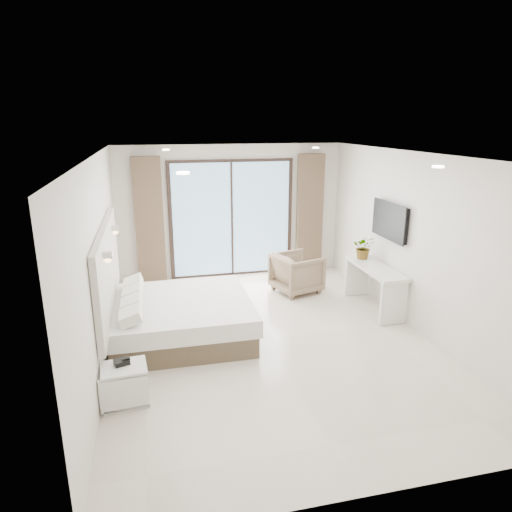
# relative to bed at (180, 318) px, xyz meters

# --- Properties ---
(ground) EXTENTS (6.20, 6.20, 0.00)m
(ground) POSITION_rel_bed_xyz_m (1.28, -0.39, -0.30)
(ground) COLOR beige
(ground) RESTS_ON ground
(room_shell) EXTENTS (4.62, 6.22, 2.72)m
(room_shell) POSITION_rel_bed_xyz_m (1.08, 0.42, 1.28)
(room_shell) COLOR silver
(room_shell) RESTS_ON ground
(bed) EXTENTS (2.05, 1.95, 0.71)m
(bed) POSITION_rel_bed_xyz_m (0.00, 0.00, 0.00)
(bed) COLOR brown
(bed) RESTS_ON ground
(nightstand) EXTENTS (0.54, 0.45, 0.46)m
(nightstand) POSITION_rel_bed_xyz_m (-0.74, -1.57, -0.07)
(nightstand) COLOR white
(nightstand) RESTS_ON ground
(phone) EXTENTS (0.20, 0.17, 0.06)m
(phone) POSITION_rel_bed_xyz_m (-0.76, -1.51, 0.19)
(phone) COLOR black
(phone) RESTS_ON nightstand
(console_desk) EXTENTS (0.46, 1.48, 0.77)m
(console_desk) POSITION_rel_bed_xyz_m (3.32, 0.31, 0.25)
(console_desk) COLOR white
(console_desk) RESTS_ON ground
(plant) EXTENTS (0.52, 0.54, 0.33)m
(plant) POSITION_rel_bed_xyz_m (3.32, 0.78, 0.63)
(plant) COLOR #33662D
(plant) RESTS_ON console_desk
(armchair) EXTENTS (0.93, 0.97, 0.81)m
(armchair) POSITION_rel_bed_xyz_m (2.30, 1.41, 0.11)
(armchair) COLOR #8E775C
(armchair) RESTS_ON ground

